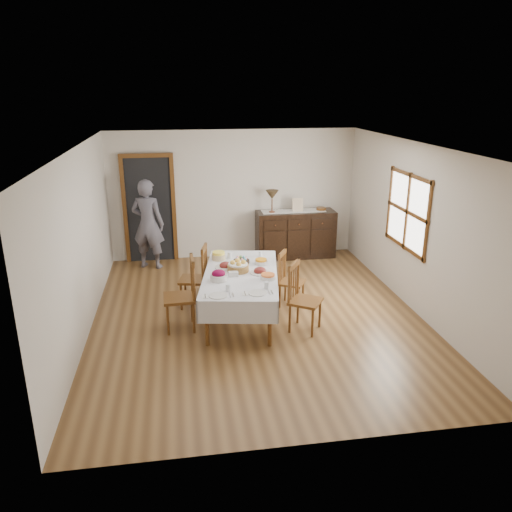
{
  "coord_description": "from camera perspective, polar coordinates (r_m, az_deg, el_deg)",
  "views": [
    {
      "loc": [
        -1.12,
        -6.98,
        3.38
      ],
      "look_at": [
        0.0,
        0.1,
        0.95
      ],
      "focal_mm": 35.0,
      "sensor_mm": 36.0,
      "label": 1
    }
  ],
  "objects": [
    {
      "name": "picture_frame",
      "position": [
        10.22,
        4.79,
        5.83
      ],
      "size": [
        0.22,
        0.08,
        0.28
      ],
      "color": "beige",
      "rests_on": "sideboard"
    },
    {
      "name": "chair_left_far",
      "position": [
        8.04,
        -6.83,
        -2.3
      ],
      "size": [
        0.5,
        0.5,
        1.02
      ],
      "rotation": [
        0.0,
        0.0,
        -1.78
      ],
      "color": "#5B3515",
      "rests_on": "ground"
    },
    {
      "name": "dining_table",
      "position": [
        7.55,
        -1.74,
        -2.53
      ],
      "size": [
        1.43,
        2.29,
        0.73
      ],
      "rotation": [
        0.0,
        0.0,
        -0.17
      ],
      "color": "silver",
      "rests_on": "ground"
    },
    {
      "name": "chair_right_near",
      "position": [
        7.24,
        5.29,
        -4.67
      ],
      "size": [
        0.59,
        0.59,
        1.02
      ],
      "rotation": [
        0.0,
        0.0,
        0.99
      ],
      "color": "#5B3515",
      "rests_on": "ground"
    },
    {
      "name": "deco_bowl",
      "position": [
        10.41,
        7.46,
        5.36
      ],
      "size": [
        0.2,
        0.2,
        0.06
      ],
      "color": "#5B3515",
      "rests_on": "sideboard"
    },
    {
      "name": "table_lamp",
      "position": [
        10.06,
        1.85,
        6.93
      ],
      "size": [
        0.26,
        0.26,
        0.46
      ],
      "color": "brown",
      "rests_on": "sideboard"
    },
    {
      "name": "ham_platter_a",
      "position": [
        7.72,
        -3.51,
        -1.14
      ],
      "size": [
        0.33,
        0.33,
        0.11
      ],
      "color": "silver",
      "rests_on": "dining_table"
    },
    {
      "name": "butter_dish",
      "position": [
        7.36,
        -2.6,
        -2.07
      ],
      "size": [
        0.15,
        0.11,
        0.07
      ],
      "color": "silver",
      "rests_on": "dining_table"
    },
    {
      "name": "glass_far_b",
      "position": [
        8.2,
        0.51,
        0.25
      ],
      "size": [
        0.06,
        0.06,
        0.09
      ],
      "color": "white",
      "rests_on": "dining_table"
    },
    {
      "name": "chair_left_near",
      "position": [
        7.31,
        -8.32,
        -4.25
      ],
      "size": [
        0.47,
        0.47,
        1.09
      ],
      "rotation": [
        0.0,
        0.0,
        -1.54
      ],
      "color": "#5B3515",
      "rests_on": "ground"
    },
    {
      "name": "room_shell",
      "position": [
        7.66,
        -1.46,
        5.61
      ],
      "size": [
        5.02,
        6.02,
        2.65
      ],
      "color": "silver",
      "rests_on": "ground"
    },
    {
      "name": "egg_basket",
      "position": [
        7.91,
        -1.69,
        -0.53
      ],
      "size": [
        0.26,
        0.26,
        0.1
      ],
      "color": "black",
      "rests_on": "dining_table"
    },
    {
      "name": "glass_far_a",
      "position": [
        8.12,
        -3.03,
        0.08
      ],
      "size": [
        0.07,
        0.07,
        0.11
      ],
      "color": "white",
      "rests_on": "dining_table"
    },
    {
      "name": "ground",
      "position": [
        7.84,
        0.12,
        -6.83
      ],
      "size": [
        6.0,
        6.0,
        0.0
      ],
      "primitive_type": "plane",
      "color": "brown"
    },
    {
      "name": "casserole_dish",
      "position": [
        7.25,
        1.37,
        -2.37
      ],
      "size": [
        0.22,
        0.22,
        0.08
      ],
      "color": "silver",
      "rests_on": "dining_table"
    },
    {
      "name": "beet_bowl",
      "position": [
        7.2,
        -4.3,
        -2.28
      ],
      "size": [
        0.25,
        0.25,
        0.16
      ],
      "color": "silver",
      "rests_on": "dining_table"
    },
    {
      "name": "person",
      "position": [
        9.83,
        -12.26,
        3.9
      ],
      "size": [
        0.68,
        0.55,
        1.87
      ],
      "primitive_type": "imported",
      "rotation": [
        0.0,
        0.0,
        2.79
      ],
      "color": "#565460",
      "rests_on": "ground"
    },
    {
      "name": "pineapple_bowl",
      "position": [
        8.07,
        -4.29,
        0.02
      ],
      "size": [
        0.22,
        0.22,
        0.13
      ],
      "color": "#D1BA86",
      "rests_on": "dining_table"
    },
    {
      "name": "runner",
      "position": [
        10.29,
        4.29,
        5.16
      ],
      "size": [
        1.3,
        0.35,
        0.01
      ],
      "color": "silver",
      "rests_on": "sideboard"
    },
    {
      "name": "setting_right",
      "position": [
        6.81,
        0.48,
        -3.94
      ],
      "size": [
        0.44,
        0.31,
        0.1
      ],
      "color": "silver",
      "rests_on": "dining_table"
    },
    {
      "name": "ham_platter_b",
      "position": [
        7.48,
        0.45,
        -1.76
      ],
      "size": [
        0.3,
        0.3,
        0.11
      ],
      "color": "silver",
      "rests_on": "dining_table"
    },
    {
      "name": "bread_basket",
      "position": [
        7.54,
        -2.06,
        -1.25
      ],
      "size": [
        0.33,
        0.33,
        0.18
      ],
      "color": "brown",
      "rests_on": "dining_table"
    },
    {
      "name": "carrot_bowl",
      "position": [
        7.86,
        0.58,
        -0.65
      ],
      "size": [
        0.21,
        0.21,
        0.08
      ],
      "color": "silver",
      "rests_on": "dining_table"
    },
    {
      "name": "sideboard",
      "position": [
        10.39,
        4.52,
        2.51
      ],
      "size": [
        1.62,
        0.58,
        0.97
      ],
      "color": "black",
      "rests_on": "ground"
    },
    {
      "name": "setting_left",
      "position": [
        6.74,
        -4.01,
        -4.23
      ],
      "size": [
        0.44,
        0.31,
        0.1
      ],
      "color": "silver",
      "rests_on": "dining_table"
    },
    {
      "name": "chair_right_far",
      "position": [
        8.04,
        3.8,
        -2.62
      ],
      "size": [
        0.51,
        0.51,
        0.91
      ],
      "rotation": [
        0.0,
        0.0,
        1.06
      ],
      "color": "#5B3515",
      "rests_on": "ground"
    }
  ]
}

